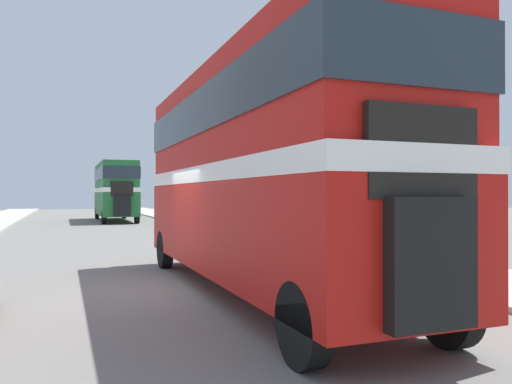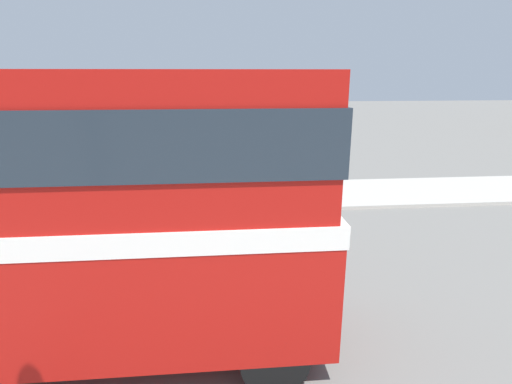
% 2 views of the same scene
% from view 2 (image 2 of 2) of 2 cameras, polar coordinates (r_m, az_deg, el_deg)
% --- Properties ---
extents(ground_plane, '(120.00, 120.00, 0.00)m').
position_cam_2_polar(ground_plane, '(9.01, -20.21, -14.08)').
color(ground_plane, slate).
extents(sidewalk_left, '(3.50, 120.00, 0.12)m').
position_cam_2_polar(sidewalk_left, '(15.08, -13.94, -0.85)').
color(sidewalk_left, '#B7B2A8').
rests_on(sidewalk_left, ground_plane).
extents(car_parked_near, '(1.68, 4.59, 1.38)m').
position_cam_2_polar(car_parked_near, '(12.95, -27.44, -2.03)').
color(car_parked_near, silver).
rests_on(car_parked_near, ground_plane).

